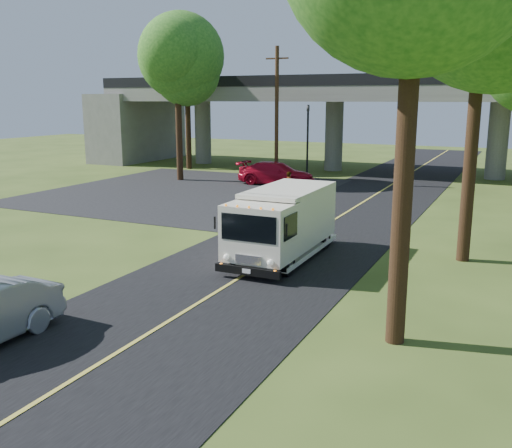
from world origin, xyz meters
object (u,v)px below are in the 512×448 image
Objects in this scene: traffic_signal at (308,134)px; tree_left_lot at (178,64)px; step_van at (283,222)px; red_sedan at (276,173)px; pedestrian at (289,185)px; utility_pole at (277,114)px; tree_left_far at (188,75)px.

tree_left_lot is at bearing -151.89° from traffic_signal.
red_sedan is (-7.33, 16.41, -0.61)m from step_van.
tree_left_lot is at bearing 17.52° from pedestrian.
tree_left_lot is at bearing 97.29° from red_sedan.
tree_left_far is (-9.29, 3.84, 2.86)m from utility_pole.
traffic_signal is at bearing -9.65° from tree_left_far.
tree_left_far is (-3.00, 6.00, -0.45)m from tree_left_lot.
utility_pole is 4.04m from red_sedan.
utility_pole reaches higher than pedestrian.
utility_pole is 1.51× the size of step_van.
tree_left_far is at bearing 157.57° from utility_pole.
traffic_signal is at bearing 53.13° from utility_pole.
red_sedan is at bearing 113.78° from step_van.
utility_pole is 10.45m from tree_left_far.
traffic_signal is 10.01m from tree_left_lot.
red_sedan is at bearing -20.63° from pedestrian.
tree_left_lot is 2.03× the size of red_sedan.
traffic_signal is 8.39m from pedestrian.
tree_left_far reaches higher than red_sedan.
step_van is at bearing -47.41° from tree_left_lot.
tree_left_far is at bearing 61.78° from red_sedan.
tree_left_lot reaches higher than utility_pole.
pedestrian is (3.33, -5.82, -3.81)m from utility_pole.
red_sedan is at bearing -65.83° from utility_pole.
red_sedan is at bearing 8.64° from tree_left_lot.
step_van is 1.15× the size of red_sedan.
red_sedan is (0.51, -1.13, -3.84)m from utility_pole.
tree_left_far reaches higher than utility_pole.
step_van is (14.14, -15.38, -6.54)m from tree_left_lot.
traffic_signal is 0.87× the size of step_van.
tree_left_lot is at bearing -63.43° from tree_left_far.
tree_left_lot reaches higher than step_van.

